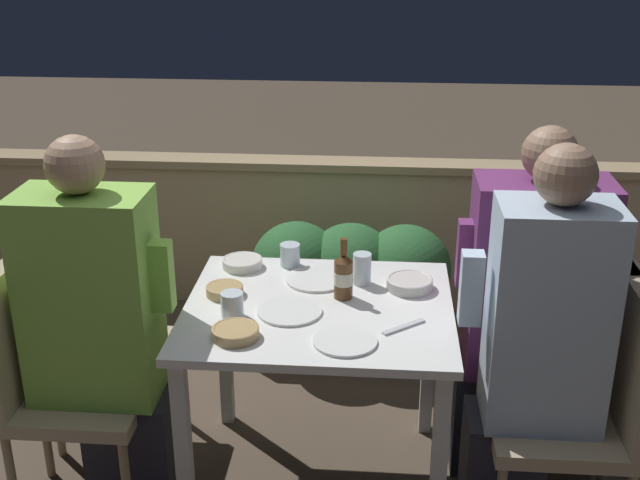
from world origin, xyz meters
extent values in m
plane|color=brown|center=(0.00, 0.00, 0.00)|extent=(16.00, 16.00, 0.00)
cube|color=tan|center=(0.00, 1.54, 0.38)|extent=(9.00, 0.14, 0.77)
cube|color=tan|center=(0.00, 1.54, 0.79)|extent=(9.00, 0.18, 0.04)
cube|color=white|center=(0.00, 0.00, 0.72)|extent=(0.93, 0.81, 0.03)
cube|color=silver|center=(-0.41, -0.35, 0.35)|extent=(0.05, 0.05, 0.71)
cube|color=silver|center=(0.41, -0.35, 0.35)|extent=(0.05, 0.05, 0.71)
cube|color=silver|center=(-0.41, 0.35, 0.35)|extent=(0.05, 0.05, 0.71)
cube|color=silver|center=(0.41, 0.35, 0.35)|extent=(0.05, 0.05, 0.71)
cube|color=brown|center=(0.07, 0.97, 0.14)|extent=(0.94, 0.36, 0.28)
ellipsoid|color=#2D6633|center=(-0.19, 0.97, 0.46)|extent=(0.42, 0.47, 0.40)
ellipsoid|color=#2D6633|center=(0.07, 0.97, 0.46)|extent=(0.42, 0.47, 0.40)
ellipsoid|color=#2D6633|center=(0.33, 0.97, 0.46)|extent=(0.42, 0.47, 0.40)
cube|color=tan|center=(-0.83, -0.13, 0.41)|extent=(0.46, 0.46, 0.05)
cube|color=tan|center=(-1.03, -0.13, 0.67)|extent=(0.06, 0.46, 0.48)
cylinder|color=#9E8966|center=(-1.03, -0.33, 0.19)|extent=(0.03, 0.03, 0.38)
cylinder|color=#9E8966|center=(-1.03, 0.07, 0.19)|extent=(0.03, 0.03, 0.38)
cylinder|color=#9E8966|center=(-0.63, 0.07, 0.19)|extent=(0.03, 0.03, 0.38)
cube|color=#282833|center=(-0.66, -0.13, 0.22)|extent=(0.30, 0.23, 0.43)
cube|color=#8CCC4C|center=(-0.76, -0.13, 0.80)|extent=(0.43, 0.26, 0.74)
cube|color=#8CCC4C|center=(-0.51, -0.13, 0.89)|extent=(0.07, 0.07, 0.24)
sphere|color=tan|center=(-0.76, -0.13, 1.26)|extent=(0.19, 0.19, 0.19)
cube|color=tan|center=(-0.82, 0.15, 0.41)|extent=(0.46, 0.46, 0.05)
cube|color=tan|center=(-1.03, 0.15, 0.67)|extent=(0.06, 0.46, 0.48)
cylinder|color=#9E8966|center=(-1.02, -0.06, 0.19)|extent=(0.03, 0.03, 0.38)
cylinder|color=#9E8966|center=(-0.62, -0.06, 0.19)|extent=(0.03, 0.03, 0.38)
cylinder|color=#9E8966|center=(-1.02, 0.35, 0.19)|extent=(0.03, 0.03, 0.38)
cylinder|color=#9E8966|center=(-0.62, 0.35, 0.19)|extent=(0.03, 0.03, 0.38)
cube|color=tan|center=(0.82, -0.16, 0.41)|extent=(0.46, 0.46, 0.05)
cube|color=tan|center=(1.02, -0.16, 0.67)|extent=(0.06, 0.46, 0.48)
cylinder|color=#9E8966|center=(0.62, 0.04, 0.19)|extent=(0.03, 0.03, 0.38)
cylinder|color=#9E8966|center=(1.02, 0.04, 0.19)|extent=(0.03, 0.03, 0.38)
cube|color=#282833|center=(0.65, -0.16, 0.22)|extent=(0.26, 0.23, 0.43)
cube|color=silver|center=(0.75, -0.16, 0.80)|extent=(0.37, 0.26, 0.75)
cube|color=silver|center=(0.50, -0.16, 0.89)|extent=(0.07, 0.07, 0.24)
sphere|color=#99755B|center=(0.75, -0.16, 1.27)|extent=(0.19, 0.19, 0.19)
cube|color=tan|center=(0.83, 0.17, 0.41)|extent=(0.46, 0.46, 0.05)
cube|color=tan|center=(1.04, 0.17, 0.67)|extent=(0.06, 0.46, 0.48)
cylinder|color=#9E8966|center=(0.63, -0.03, 0.19)|extent=(0.03, 0.03, 0.38)
cylinder|color=#9E8966|center=(1.03, -0.03, 0.19)|extent=(0.03, 0.03, 0.38)
cylinder|color=#9E8966|center=(0.63, 0.37, 0.19)|extent=(0.03, 0.03, 0.38)
cylinder|color=#9E8966|center=(1.03, 0.37, 0.19)|extent=(0.03, 0.03, 0.38)
cube|color=#282833|center=(0.66, 0.17, 0.22)|extent=(0.33, 0.23, 0.43)
cube|color=#6B2D66|center=(0.76, 0.17, 0.79)|extent=(0.47, 0.26, 0.72)
cube|color=#6B2D66|center=(0.51, 0.17, 0.88)|extent=(0.07, 0.07, 0.24)
sphere|color=#99755B|center=(0.76, 0.17, 1.25)|extent=(0.19, 0.19, 0.19)
cylinder|color=brown|center=(0.08, 0.07, 0.80)|extent=(0.07, 0.07, 0.14)
cylinder|color=beige|center=(0.08, 0.07, 0.81)|extent=(0.07, 0.07, 0.05)
cone|color=brown|center=(0.08, 0.07, 0.89)|extent=(0.07, 0.07, 0.03)
cylinder|color=brown|center=(0.08, 0.07, 0.93)|extent=(0.03, 0.03, 0.06)
cylinder|color=white|center=(-0.09, -0.06, 0.74)|extent=(0.22, 0.22, 0.01)
cylinder|color=white|center=(-0.02, 0.21, 0.74)|extent=(0.23, 0.23, 0.01)
cylinder|color=white|center=(0.10, -0.25, 0.74)|extent=(0.21, 0.21, 0.01)
cylinder|color=beige|center=(0.32, 0.16, 0.75)|extent=(0.17, 0.17, 0.04)
torus|color=beige|center=(0.32, 0.16, 0.77)|extent=(0.17, 0.17, 0.01)
cylinder|color=silver|center=(-0.32, 0.30, 0.75)|extent=(0.15, 0.15, 0.03)
torus|color=silver|center=(-0.32, 0.30, 0.77)|extent=(0.15, 0.15, 0.01)
cylinder|color=tan|center=(-0.34, 0.06, 0.75)|extent=(0.13, 0.13, 0.03)
torus|color=tan|center=(-0.34, 0.06, 0.77)|extent=(0.13, 0.13, 0.01)
cylinder|color=tan|center=(-0.25, -0.25, 0.75)|extent=(0.15, 0.15, 0.03)
torus|color=tan|center=(-0.25, -0.25, 0.77)|extent=(0.15, 0.15, 0.01)
cylinder|color=silver|center=(-0.14, 0.34, 0.78)|extent=(0.08, 0.08, 0.09)
cylinder|color=silver|center=(-0.28, -0.10, 0.78)|extent=(0.08, 0.08, 0.09)
cylinder|color=silver|center=(0.14, 0.19, 0.79)|extent=(0.07, 0.07, 0.12)
cube|color=silver|center=(0.29, -0.14, 0.74)|extent=(0.14, 0.12, 0.01)
cylinder|color=#9E5638|center=(1.28, 0.55, 0.10)|extent=(0.21, 0.21, 0.19)
cylinder|color=#47331E|center=(1.28, 0.55, 0.28)|extent=(0.02, 0.02, 0.17)
ellipsoid|color=#2D6633|center=(1.28, 0.55, 0.48)|extent=(0.29, 0.29, 0.26)
camera|label=1|loc=(0.20, -2.48, 1.98)|focal=45.00mm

